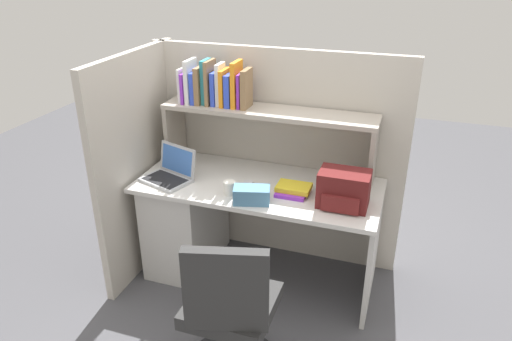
{
  "coord_description": "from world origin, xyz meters",
  "views": [
    {
      "loc": [
        0.89,
        -2.67,
        2.15
      ],
      "look_at": [
        0.0,
        -0.05,
        0.85
      ],
      "focal_mm": 33.57,
      "sensor_mm": 36.0,
      "label": 1
    }
  ],
  "objects_px": {
    "backpack": "(344,190)",
    "tissue_box": "(252,195)",
    "paper_cup": "(229,188)",
    "office_chair": "(231,321)",
    "laptop": "(170,173)",
    "computer_mouse": "(247,186)"
  },
  "relations": [
    {
      "from": "backpack",
      "to": "office_chair",
      "type": "xyz_separation_m",
      "value": [
        -0.42,
        -0.8,
        -0.44
      ]
    },
    {
      "from": "paper_cup",
      "to": "tissue_box",
      "type": "height_order",
      "value": "tissue_box"
    },
    {
      "from": "tissue_box",
      "to": "office_chair",
      "type": "distance_m",
      "value": 0.77
    },
    {
      "from": "backpack",
      "to": "office_chair",
      "type": "distance_m",
      "value": 1.0
    },
    {
      "from": "paper_cup",
      "to": "office_chair",
      "type": "xyz_separation_m",
      "value": [
        0.28,
        -0.72,
        -0.38
      ]
    },
    {
      "from": "paper_cup",
      "to": "tissue_box",
      "type": "bearing_deg",
      "value": -18.84
    },
    {
      "from": "laptop",
      "to": "paper_cup",
      "type": "bearing_deg",
      "value": -8.35
    },
    {
      "from": "backpack",
      "to": "paper_cup",
      "type": "bearing_deg",
      "value": -173.54
    },
    {
      "from": "laptop",
      "to": "computer_mouse",
      "type": "relative_size",
      "value": 3.59
    },
    {
      "from": "backpack",
      "to": "paper_cup",
      "type": "relative_size",
      "value": 3.44
    },
    {
      "from": "paper_cup",
      "to": "tissue_box",
      "type": "relative_size",
      "value": 0.4
    },
    {
      "from": "laptop",
      "to": "tissue_box",
      "type": "relative_size",
      "value": 1.7
    },
    {
      "from": "backpack",
      "to": "tissue_box",
      "type": "height_order",
      "value": "backpack"
    },
    {
      "from": "computer_mouse",
      "to": "tissue_box",
      "type": "bearing_deg",
      "value": -70.85
    },
    {
      "from": "laptop",
      "to": "office_chair",
      "type": "relative_size",
      "value": 0.4
    },
    {
      "from": "office_chair",
      "to": "tissue_box",
      "type": "bearing_deg",
      "value": -95.29
    },
    {
      "from": "computer_mouse",
      "to": "office_chair",
      "type": "bearing_deg",
      "value": -84.67
    },
    {
      "from": "backpack",
      "to": "paper_cup",
      "type": "height_order",
      "value": "backpack"
    },
    {
      "from": "paper_cup",
      "to": "backpack",
      "type": "bearing_deg",
      "value": 6.46
    },
    {
      "from": "backpack",
      "to": "computer_mouse",
      "type": "xyz_separation_m",
      "value": [
        -0.62,
        0.03,
        -0.09
      ]
    },
    {
      "from": "laptop",
      "to": "tissue_box",
      "type": "distance_m",
      "value": 0.63
    },
    {
      "from": "office_chair",
      "to": "laptop",
      "type": "bearing_deg",
      "value": -61.97
    }
  ]
}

